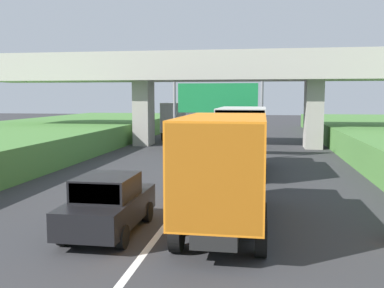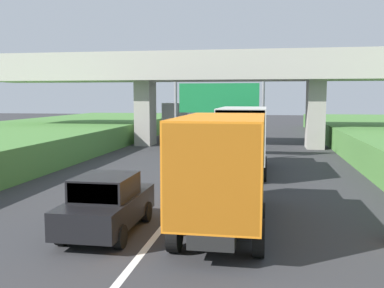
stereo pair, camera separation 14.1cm
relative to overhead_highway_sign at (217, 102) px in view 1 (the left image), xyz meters
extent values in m
cube|color=white|center=(0.00, -0.92, -3.61)|extent=(0.20, 99.92, 0.01)
cube|color=#ADA89E|center=(0.00, 6.57, 2.19)|extent=(40.00, 4.80, 1.10)
cube|color=#ADA89E|center=(0.00, 4.35, 3.29)|extent=(40.00, 0.36, 1.10)
cube|color=#ADA89E|center=(0.00, 8.79, 3.29)|extent=(40.00, 0.36, 1.10)
cube|color=#9F9A91|center=(-6.80, 6.57, -0.99)|extent=(1.30, 2.20, 5.25)
cube|color=#9F9A91|center=(6.80, 6.57, -0.99)|extent=(1.30, 2.20, 5.25)
cylinder|color=slate|center=(-2.85, 0.00, -1.14)|extent=(0.18, 0.18, 4.95)
cylinder|color=slate|center=(2.85, 0.00, -1.14)|extent=(0.18, 0.18, 4.95)
cube|color=#167238|center=(0.00, 0.00, 0.29)|extent=(5.20, 0.12, 1.90)
cube|color=white|center=(0.00, -0.01, 0.29)|extent=(4.89, 0.01, 1.67)
cube|color=black|center=(-1.86, 29.31, -2.96)|extent=(1.10, 7.30, 0.36)
cube|color=gold|center=(-1.86, 31.91, -1.73)|extent=(2.10, 2.10, 2.10)
cube|color=#2D3842|center=(-1.86, 32.93, -1.43)|extent=(1.89, 0.06, 0.90)
cube|color=#B7B7B2|center=(-1.86, 28.26, -1.48)|extent=(2.30, 5.20, 2.60)
cube|color=gray|center=(-1.86, 25.68, -1.48)|extent=(2.21, 0.04, 2.50)
cylinder|color=black|center=(-2.83, 31.91, -3.14)|extent=(0.30, 0.96, 0.96)
cylinder|color=black|center=(-0.89, 31.91, -3.14)|extent=(0.30, 0.96, 0.96)
cylinder|color=black|center=(-2.93, 26.83, -3.14)|extent=(0.30, 0.96, 0.96)
cylinder|color=black|center=(-0.79, 26.83, -3.14)|extent=(0.30, 0.96, 0.96)
cylinder|color=black|center=(-2.93, 28.52, -3.14)|extent=(0.30, 0.96, 0.96)
cylinder|color=black|center=(-0.79, 28.52, -3.14)|extent=(0.30, 0.96, 0.96)
cube|color=black|center=(-4.80, 12.41, -2.96)|extent=(1.10, 7.30, 0.36)
cube|color=silver|center=(-4.80, 15.01, -1.73)|extent=(2.10, 2.10, 2.10)
cube|color=#2D3842|center=(-4.80, 16.03, -1.43)|extent=(1.89, 0.06, 0.90)
cube|color=silver|center=(-4.80, 11.36, -1.48)|extent=(2.30, 5.20, 2.60)
cube|color=#A8A8A6|center=(-4.80, 8.78, -1.48)|extent=(2.21, 0.04, 2.50)
cylinder|color=black|center=(-5.77, 15.01, -3.14)|extent=(0.30, 0.96, 0.96)
cylinder|color=black|center=(-3.83, 15.01, -3.14)|extent=(0.30, 0.96, 0.96)
cylinder|color=black|center=(-5.87, 9.93, -3.14)|extent=(0.30, 0.96, 0.96)
cylinder|color=black|center=(-3.73, 9.93, -3.14)|extent=(0.30, 0.96, 0.96)
cylinder|color=black|center=(-5.87, 11.62, -3.14)|extent=(0.30, 0.96, 0.96)
cylinder|color=black|center=(-3.73, 11.62, -3.14)|extent=(0.30, 0.96, 0.96)
cube|color=black|center=(1.87, -15.10, -2.96)|extent=(1.10, 7.30, 0.36)
cube|color=orange|center=(1.87, -12.50, -1.73)|extent=(2.10, 2.10, 2.10)
cube|color=#2D3842|center=(1.87, -11.48, -1.43)|extent=(1.89, 0.06, 0.90)
cube|color=orange|center=(1.87, -16.15, -1.48)|extent=(2.30, 5.20, 2.60)
cube|color=#AC5B13|center=(1.87, -18.73, -1.48)|extent=(2.21, 0.04, 2.50)
cylinder|color=black|center=(0.90, -12.50, -3.14)|extent=(0.30, 0.96, 0.96)
cylinder|color=black|center=(2.84, -12.50, -3.14)|extent=(0.30, 0.96, 0.96)
cylinder|color=black|center=(0.80, -17.58, -3.14)|extent=(0.30, 0.96, 0.96)
cylinder|color=black|center=(2.94, -17.58, -3.14)|extent=(0.30, 0.96, 0.96)
cylinder|color=black|center=(0.80, -15.89, -3.14)|extent=(0.30, 0.96, 0.96)
cylinder|color=black|center=(2.94, -15.89, -3.14)|extent=(0.30, 0.96, 0.96)
cube|color=black|center=(1.91, -5.17, -2.96)|extent=(1.10, 7.30, 0.36)
cube|color=#233D9E|center=(1.91, -2.57, -1.73)|extent=(2.10, 2.10, 2.10)
cube|color=#2D3842|center=(1.91, -1.55, -1.43)|extent=(1.89, 0.06, 0.90)
cube|color=#B7B7B2|center=(1.91, -6.22, -1.48)|extent=(2.30, 5.20, 2.60)
cube|color=gray|center=(1.91, -8.80, -1.48)|extent=(2.21, 0.04, 2.50)
cylinder|color=black|center=(0.94, -2.57, -3.14)|extent=(0.30, 0.96, 0.96)
cylinder|color=black|center=(2.88, -2.57, -3.14)|extent=(0.30, 0.96, 0.96)
cylinder|color=black|center=(0.84, -7.65, -3.14)|extent=(0.30, 0.96, 0.96)
cylinder|color=black|center=(2.98, -7.65, -3.14)|extent=(0.30, 0.96, 0.96)
cylinder|color=black|center=(0.84, -5.96, -3.14)|extent=(0.30, 0.96, 0.96)
cylinder|color=black|center=(2.98, -5.96, -3.14)|extent=(0.30, 0.96, 0.96)
cube|color=black|center=(-1.48, -16.33, -2.92)|extent=(1.76, 4.10, 0.76)
cube|color=black|center=(-1.48, -16.48, -2.22)|extent=(1.56, 1.90, 0.64)
cube|color=#2D3842|center=(-1.48, -17.40, -2.22)|extent=(1.44, 0.06, 0.54)
cylinder|color=black|center=(-2.30, -15.06, -3.30)|extent=(0.22, 0.64, 0.64)
cylinder|color=black|center=(-0.66, -15.06, -3.30)|extent=(0.22, 0.64, 0.64)
cylinder|color=black|center=(-2.30, -17.60, -3.30)|extent=(0.22, 0.64, 0.64)
cylinder|color=black|center=(-0.66, -17.60, -3.30)|extent=(0.22, 0.64, 0.64)
cube|color=red|center=(-1.91, 18.99, -2.92)|extent=(1.76, 4.10, 0.76)
cube|color=red|center=(-1.91, 18.84, -2.22)|extent=(1.56, 1.90, 0.64)
cube|color=#2D3842|center=(-1.91, 17.92, -2.22)|extent=(1.44, 0.06, 0.54)
cylinder|color=black|center=(-2.73, 20.26, -3.30)|extent=(0.22, 0.64, 0.64)
cylinder|color=black|center=(-1.09, 20.26, -3.30)|extent=(0.22, 0.64, 0.64)
cylinder|color=black|center=(-2.73, 17.72, -3.30)|extent=(0.22, 0.64, 0.64)
cylinder|color=black|center=(-1.09, 17.72, -3.30)|extent=(0.22, 0.64, 0.64)
camera|label=1|loc=(2.93, -28.24, 0.36)|focal=40.69mm
camera|label=2|loc=(3.07, -28.21, 0.36)|focal=40.69mm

